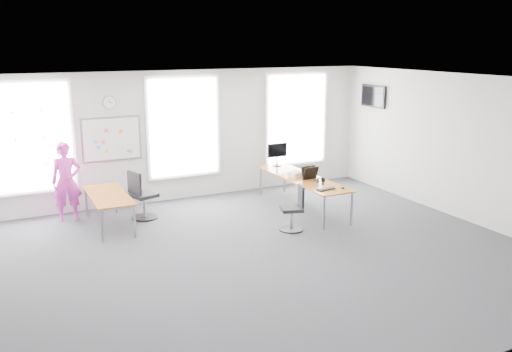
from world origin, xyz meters
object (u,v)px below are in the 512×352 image
chair_left (141,198)px  desk_left (108,197)px  desk_right (302,179)px  person (67,182)px  monitor (277,152)px  chair_right (294,211)px  headphones (320,180)px  keyboard (326,189)px

chair_left → desk_left: bearing=85.8°
desk_right → desk_left: 4.15m
person → monitor: bearing=3.2°
chair_right → headphones: chair_right is taller
desk_right → person: 4.99m
desk_left → person: 1.07m
chair_right → person: size_ratio=0.55×
desk_right → keyboard: 1.10m
desk_left → monitor: monitor is taller
chair_left → monitor: bearing=-102.7°
headphones → monitor: (-0.06, 1.80, 0.28)m
chair_right → desk_right: bearing=160.4°
monitor → desk_right: bearing=-91.3°
chair_left → chair_right: bearing=-147.9°
person → monitor: (4.81, -0.20, 0.22)m
desk_left → headphones: bearing=-16.0°
person → headphones: bearing=-16.8°
keyboard → chair_right: bearing=173.1°
desk_left → chair_left: bearing=15.3°
monitor → chair_right: bearing=-110.2°
desk_right → chair_right: bearing=-126.9°
chair_right → person: bearing=-106.4°
desk_left → person: (-0.68, 0.80, 0.21)m
chair_right → keyboard: size_ratio=2.24×
keyboard → headphones: bearing=58.3°
person → monitor: person is taller
desk_left → chair_left: chair_left is taller
keyboard → headphones: headphones is taller
chair_left → keyboard: bearing=-139.8°
keyboard → monitor: monitor is taller
desk_left → chair_right: chair_right is taller
headphones → keyboard: bearing=-124.5°
desk_left → desk_right: bearing=-9.0°
desk_right → keyboard: size_ratio=7.24×
keyboard → monitor: bearing=74.9°
chair_right → monitor: (0.91, 2.40, 0.65)m
chair_left → headphones: size_ratio=5.53×
chair_right → monitor: 2.65m
chair_right → chair_left: bearing=-111.1°
chair_right → desk_left: bearing=-101.9°
desk_left → chair_left: (0.71, 0.19, -0.16)m
desk_left → headphones: (4.20, -1.20, 0.15)m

